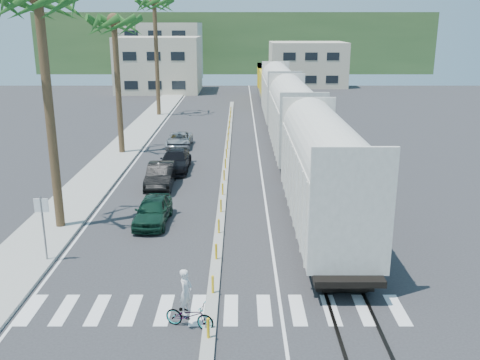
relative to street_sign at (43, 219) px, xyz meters
name	(u,v)px	position (x,y,z in m)	size (l,w,h in m)	color
ground	(214,284)	(7.30, -2.00, -1.97)	(140.00, 140.00, 0.00)	#28282B
sidewalk	(127,144)	(-1.20, 23.00, -1.90)	(3.00, 90.00, 0.15)	gray
rails	(284,138)	(12.30, 26.00, -1.94)	(1.56, 100.00, 0.06)	black
median	(226,159)	(7.30, 17.96, -1.88)	(0.45, 60.00, 0.85)	gray
crosswalk	(212,310)	(7.30, -4.00, -1.97)	(14.00, 2.20, 0.01)	silver
lane_markings	(202,145)	(5.15, 23.00, -1.97)	(9.42, 90.00, 0.01)	silver
freight_train	(287,109)	(12.30, 23.87, 0.93)	(3.00, 60.94, 5.85)	beige
palm_trees	(118,11)	(-0.80, 20.70, 8.84)	(3.50, 37.20, 13.75)	brown
street_sign	(43,219)	(0.00, 0.00, 0.00)	(0.60, 0.08, 3.00)	slate
buildings	(195,58)	(0.89, 69.66, 2.39)	(38.00, 27.00, 10.00)	#B5AA90
hillside	(235,42)	(7.30, 98.00, 4.03)	(80.00, 20.00, 12.00)	#385628
car_lead	(153,210)	(3.85, 4.71, -1.28)	(1.76, 4.13, 1.39)	#103021
car_second	(161,175)	(3.35, 11.07, -1.22)	(1.65, 4.57, 1.50)	black
car_third	(175,160)	(3.80, 15.06, -1.26)	(1.99, 4.88, 1.42)	black
car_rear	(179,140)	(3.26, 22.42, -1.38)	(2.00, 4.29, 1.19)	#A6A9AB
cyclist	(189,310)	(6.60, -5.13, -1.31)	(1.64, 2.10, 2.14)	#9EA0A5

